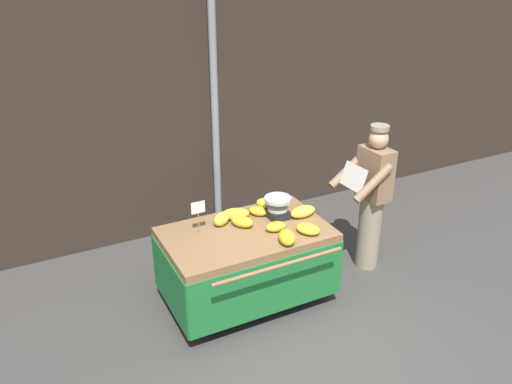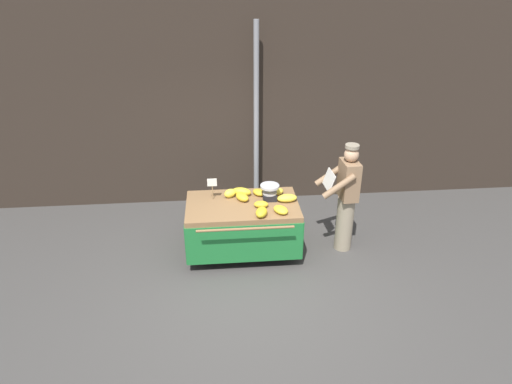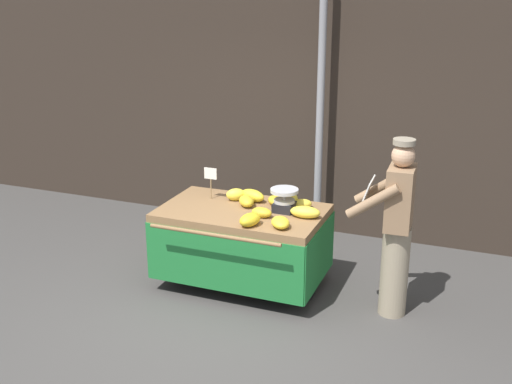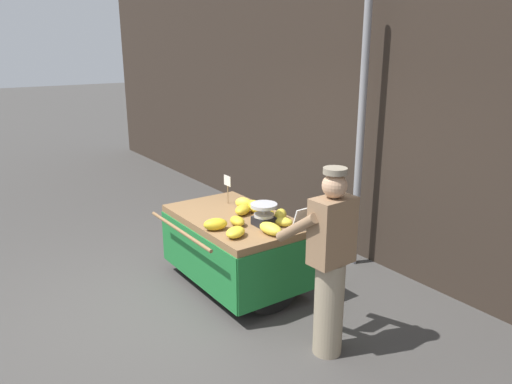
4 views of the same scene
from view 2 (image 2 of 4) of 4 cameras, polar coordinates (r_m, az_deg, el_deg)
name	(u,v)px [view 2 (image 2 of 4)]	position (r m, az deg, el deg)	size (l,w,h in m)	color
ground_plane	(251,293)	(6.24, -0.60, -12.62)	(60.00, 60.00, 0.00)	#423F3D
back_wall	(237,93)	(7.95, -2.39, 12.47)	(16.00, 0.24, 3.99)	#332821
street_pole	(256,120)	(7.73, 0.04, 9.09)	(0.09, 0.09, 3.22)	gray
banana_cart	(243,217)	(6.69, -1.72, -3.25)	(1.67, 1.20, 0.84)	olive
weighing_scale	(270,192)	(6.65, 1.74, -0.03)	(0.28, 0.28, 0.24)	black
price_sign	(212,184)	(6.62, -5.58, 0.97)	(0.14, 0.01, 0.34)	#997A51
banana_bunch_0	(261,204)	(6.46, 0.65, -1.57)	(0.13, 0.21, 0.10)	gold
banana_bunch_1	(287,198)	(6.62, 3.96, -0.77)	(0.15, 0.30, 0.12)	yellow
banana_bunch_2	(268,189)	(6.87, 1.47, 0.40)	(0.13, 0.24, 0.13)	yellow
banana_bunch_3	(230,193)	(6.75, -3.29, -0.15)	(0.13, 0.20, 0.13)	yellow
banana_bunch_4	(281,210)	(6.32, 3.16, -2.27)	(0.17, 0.25, 0.10)	yellow
banana_bunch_5	(261,212)	(6.23, 0.70, -2.58)	(0.15, 0.25, 0.12)	gold
banana_bunch_6	(242,197)	(6.64, -1.76, -0.65)	(0.15, 0.24, 0.11)	gold
banana_bunch_7	(242,192)	(6.79, -1.84, 0.04)	(0.14, 0.29, 0.13)	yellow
banana_bunch_8	(277,192)	(6.83, 2.73, 0.05)	(0.14, 0.20, 0.09)	yellow
banana_bunch_9	(259,192)	(6.80, 0.35, -0.05)	(0.15, 0.22, 0.09)	gold
vendor_person	(346,198)	(6.80, 11.33, -0.74)	(0.59, 0.53, 1.71)	gray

